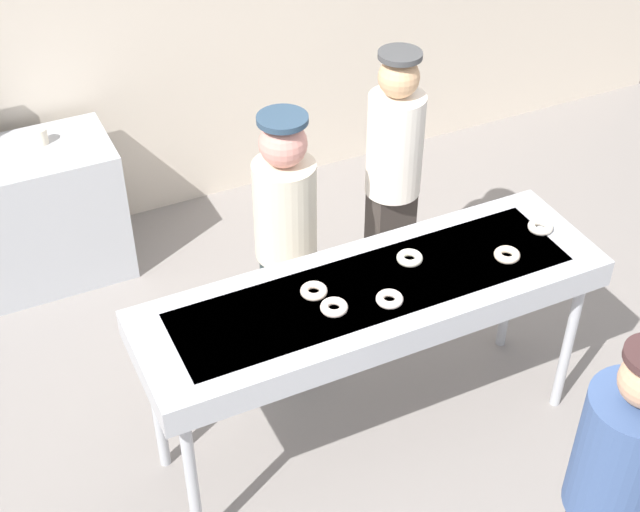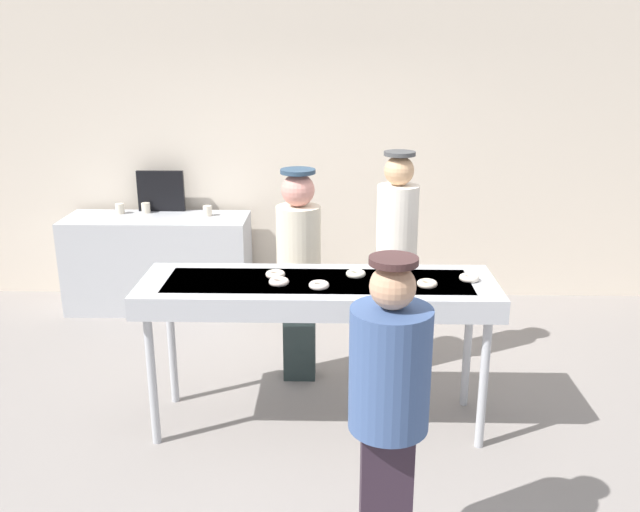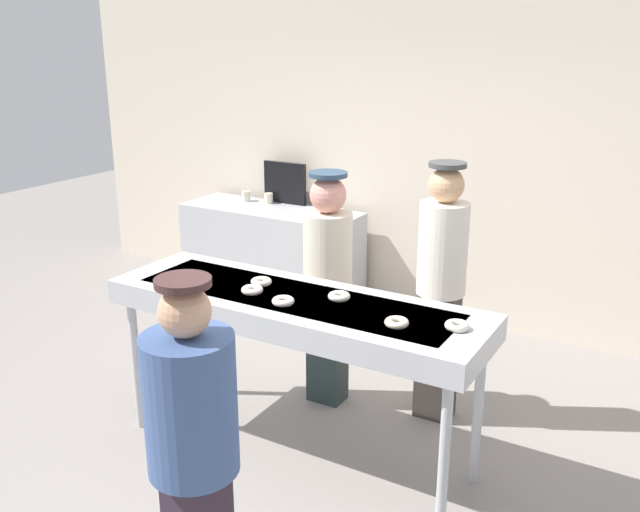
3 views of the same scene
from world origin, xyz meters
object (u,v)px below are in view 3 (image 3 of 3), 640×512
at_px(sugar_donut_1, 252,290).
at_px(menu_display, 285,183).
at_px(worker_baker, 328,276).
at_px(paper_cup_2, 269,198).
at_px(fryer_conveyor, 295,310).
at_px(sugar_donut_4, 283,301).
at_px(sugar_donut_5, 261,282).
at_px(paper_cup_1, 318,208).
at_px(customer_waiting, 193,440).
at_px(sugar_donut_2, 339,296).
at_px(sugar_donut_3, 457,326).
at_px(paper_cup_0, 246,196).
at_px(worker_assistant, 441,281).
at_px(sugar_donut_0, 397,322).
at_px(prep_counter, 272,255).

bearing_deg(sugar_donut_1, menu_display, 119.06).
bearing_deg(worker_baker, paper_cup_2, -57.32).
bearing_deg(fryer_conveyor, menu_display, 124.11).
bearing_deg(paper_cup_2, sugar_donut_4, -54.09).
relative_size(sugar_donut_1, paper_cup_2, 1.29).
height_order(paper_cup_2, menu_display, menu_display).
distance_m(sugar_donut_5, paper_cup_1, 2.24).
xyz_separation_m(customer_waiting, paper_cup_2, (-2.07, 3.57, 0.04)).
distance_m(sugar_donut_2, worker_baker, 0.71).
distance_m(sugar_donut_1, sugar_donut_3, 1.21).
distance_m(sugar_donut_1, sugar_donut_2, 0.51).
distance_m(sugar_donut_5, paper_cup_2, 2.62).
relative_size(sugar_donut_2, sugar_donut_4, 1.00).
height_order(sugar_donut_3, worker_baker, worker_baker).
relative_size(sugar_donut_5, paper_cup_0, 1.29).
bearing_deg(menu_display, sugar_donut_1, -60.94).
xyz_separation_m(worker_assistant, paper_cup_0, (-2.53, 1.38, -0.01)).
bearing_deg(menu_display, sugar_donut_5, -60.09).
bearing_deg(paper_cup_1, fryer_conveyor, -62.83).
distance_m(fryer_conveyor, paper_cup_1, 2.41).
height_order(fryer_conveyor, sugar_donut_3, sugar_donut_3).
bearing_deg(paper_cup_0, customer_waiting, -56.78).
distance_m(paper_cup_1, menu_display, 0.54).
bearing_deg(worker_assistant, paper_cup_0, -43.05).
bearing_deg(menu_display, worker_assistant, -34.82).
bearing_deg(paper_cup_2, worker_assistant, -31.73).
bearing_deg(sugar_donut_3, sugar_donut_0, -157.42).
distance_m(sugar_donut_3, sugar_donut_4, 0.96).
bearing_deg(sugar_donut_1, customer_waiting, -64.33).
xyz_separation_m(sugar_donut_5, customer_waiting, (0.63, -1.38, -0.12)).
height_order(sugar_donut_0, paper_cup_1, sugar_donut_0).
relative_size(sugar_donut_4, customer_waiting, 0.08).
height_order(fryer_conveyor, sugar_donut_0, sugar_donut_0).
relative_size(fryer_conveyor, customer_waiting, 1.42).
bearing_deg(fryer_conveyor, sugar_donut_5, 166.56).
height_order(sugar_donut_1, prep_counter, sugar_donut_1).
relative_size(sugar_donut_0, paper_cup_1, 1.29).
bearing_deg(sugar_donut_5, customer_waiting, -65.48).
xyz_separation_m(fryer_conveyor, sugar_donut_3, (0.96, 0.02, 0.10)).
height_order(sugar_donut_1, paper_cup_2, sugar_donut_1).
height_order(paper_cup_1, paper_cup_2, same).
xyz_separation_m(paper_cup_0, paper_cup_2, (0.24, 0.04, 0.00)).
bearing_deg(fryer_conveyor, paper_cup_0, 131.47).
relative_size(fryer_conveyor, paper_cup_0, 23.19).
bearing_deg(customer_waiting, fryer_conveyor, 103.94).
relative_size(prep_counter, paper_cup_1, 17.61).
bearing_deg(paper_cup_0, sugar_donut_0, -41.18).
relative_size(sugar_donut_3, sugar_donut_4, 1.00).
relative_size(paper_cup_1, menu_display, 0.22).
distance_m(sugar_donut_1, paper_cup_2, 2.76).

